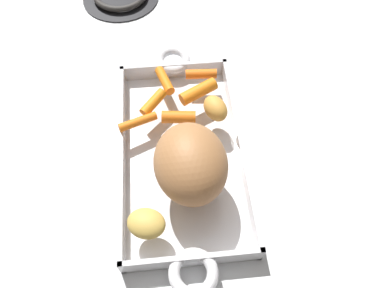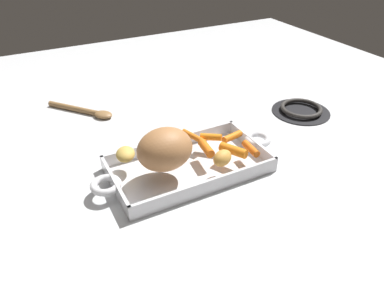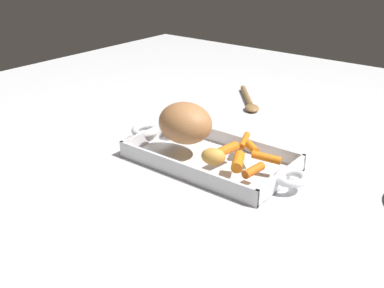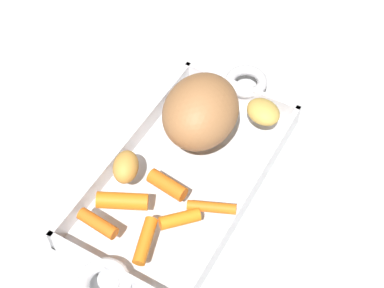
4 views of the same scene
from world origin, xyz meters
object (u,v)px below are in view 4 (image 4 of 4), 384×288
Objects in this scene: baby_carrot_southwest at (98,223)px; baby_carrot_northeast at (180,219)px; pork_roast at (201,111)px; baby_carrot_long at (212,207)px; potato_golden_large at (126,167)px; potato_near_roast at (263,112)px; baby_carrot_southeast at (167,185)px; roasting_dish at (185,176)px; baby_carrot_center_right at (145,241)px; baby_carrot_center_left at (122,201)px.

baby_carrot_northeast is (0.06, -0.09, 0.00)m from baby_carrot_southwest.
pork_roast reaches higher than baby_carrot_long.
baby_carrot_northeast is 0.11m from potato_golden_large.
potato_near_roast is at bearing -44.16° from pork_roast.
baby_carrot_southeast is 0.05m from baby_carrot_northeast.
potato_golden_large is 0.94× the size of potato_near_roast.
pork_roast reaches higher than roasting_dish.
baby_carrot_northeast is at bearing 175.37° from potato_near_roast.
baby_carrot_southeast is at bearing 48.09° from baby_carrot_northeast.
potato_golden_large is (-0.01, 0.13, 0.01)m from baby_carrot_long.
baby_carrot_southwest reaches higher than roasting_dish.
baby_carrot_southwest is (-0.09, 0.05, -0.00)m from baby_carrot_southeast.
baby_carrot_center_right is 0.07m from baby_carrot_center_left.
baby_carrot_southeast is at bearing -179.88° from roasting_dish.
potato_golden_large is at bearing 45.63° from baby_carrot_center_right.
roasting_dish is at bearing -171.41° from pork_roast.
baby_carrot_northeast reaches higher than roasting_dish.
potato_golden_large is at bearing 9.07° from baby_carrot_southwest.
baby_carrot_center_right reaches higher than baby_carrot_southwest.
pork_roast is 2.27× the size of baby_carrot_southwest.
potato_golden_large reaches higher than baby_carrot_center_right.
baby_carrot_center_right is at bearing -120.84° from baby_carrot_center_left.
baby_carrot_southeast is (-0.05, -0.00, 0.04)m from roasting_dish.
baby_carrot_southwest is at bearing 169.39° from pork_roast.
roasting_dish is 9.21× the size of potato_golden_large.
baby_carrot_southwest is at bearing 158.82° from potato_near_roast.
pork_roast is 1.88× the size of baby_carrot_center_left.
baby_carrot_southeast is 1.10× the size of potato_golden_large.
pork_roast is 0.14m from baby_carrot_long.
baby_carrot_center_left is at bearing 59.16° from baby_carrot_center_right.
potato_golden_large is at bearing 27.85° from baby_carrot_center_left.
baby_carrot_long is at bearing -144.71° from pork_roast.
baby_carrot_center_right is 0.95× the size of baby_carrot_long.
baby_carrot_southwest is at bearing 97.61° from baby_carrot_center_right.
baby_carrot_center_left is at bearing -152.15° from potato_golden_large.
pork_roast is at bearing 135.84° from potato_near_roast.
baby_carrot_long is at bearing -63.99° from baby_carrot_center_left.
baby_carrot_northeast is (-0.04, -0.04, -0.00)m from baby_carrot_southeast.
potato_golden_large reaches higher than roasting_dish.
baby_carrot_southeast is 0.19m from potato_near_roast.
baby_carrot_center_left is 0.08m from baby_carrot_northeast.
baby_carrot_center_right is at bearing 171.49° from potato_near_roast.
baby_carrot_center_left reaches higher than baby_carrot_center_right.
baby_carrot_center_left is (-0.16, 0.03, -0.04)m from pork_roast.
baby_carrot_long is at bearing -124.42° from roasting_dish.
baby_carrot_long is 1.22× the size of baby_carrot_northeast.
baby_carrot_northeast is at bearing -161.02° from pork_roast.
baby_carrot_center_left is at bearing -12.76° from baby_carrot_southwest.
baby_carrot_long is 1.28× the size of potato_golden_large.
baby_carrot_northeast is 1.06× the size of potato_golden_large.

